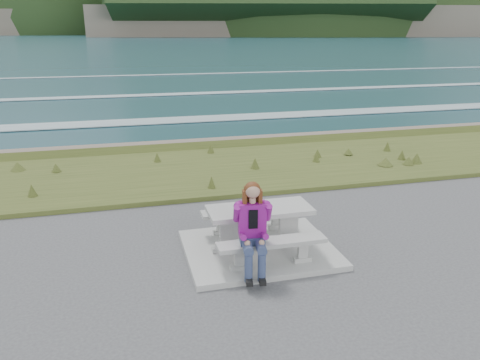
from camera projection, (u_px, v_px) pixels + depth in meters
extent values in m
cube|color=#9B9B96|center=(259.00, 249.00, 8.33)|extent=(2.60, 2.10, 0.10)
cube|color=#9B9B96|center=(230.00, 248.00, 8.17)|extent=(0.62, 0.12, 0.08)
cube|color=#9B9B96|center=(229.00, 233.00, 8.08)|extent=(0.34, 0.09, 0.51)
cube|color=#9B9B96|center=(229.00, 217.00, 7.99)|extent=(0.62, 0.12, 0.08)
cube|color=#9B9B96|center=(288.00, 241.00, 8.43)|extent=(0.62, 0.12, 0.08)
cube|color=#9B9B96|center=(288.00, 226.00, 8.34)|extent=(0.34, 0.09, 0.51)
cube|color=#9B9B96|center=(289.00, 211.00, 8.24)|extent=(0.62, 0.12, 0.08)
cube|color=#9B9B96|center=(260.00, 210.00, 8.09)|extent=(1.80, 0.75, 0.08)
cube|color=#9B9B96|center=(240.00, 267.00, 7.53)|extent=(0.30, 0.12, 0.08)
cube|color=#9B9B96|center=(240.00, 259.00, 7.48)|extent=(0.17, 0.09, 0.22)
cube|color=#9B9B96|center=(239.00, 250.00, 7.43)|extent=(0.30, 0.12, 0.08)
cube|color=#9B9B96|center=(302.00, 259.00, 7.78)|extent=(0.30, 0.12, 0.08)
cube|color=#9B9B96|center=(303.00, 251.00, 7.74)|extent=(0.17, 0.09, 0.22)
cube|color=#9B9B96|center=(303.00, 243.00, 7.69)|extent=(0.30, 0.12, 0.08)
cube|color=#9B9B96|center=(272.00, 242.00, 7.54)|extent=(1.80, 0.35, 0.07)
cube|color=#9B9B96|center=(221.00, 232.00, 8.82)|extent=(0.30, 0.12, 0.08)
cube|color=#9B9B96|center=(221.00, 225.00, 8.77)|extent=(0.17, 0.09, 0.22)
cube|color=#9B9B96|center=(221.00, 217.00, 8.72)|extent=(0.30, 0.12, 0.08)
cube|color=#9B9B96|center=(275.00, 226.00, 9.07)|extent=(0.30, 0.12, 0.08)
cube|color=#9B9B96|center=(276.00, 219.00, 9.03)|extent=(0.17, 0.09, 0.22)
cube|color=#9B9B96|center=(276.00, 212.00, 8.98)|extent=(0.30, 0.12, 0.08)
cube|color=#9B9B96|center=(249.00, 211.00, 8.83)|extent=(1.80, 0.35, 0.07)
cube|color=#39491B|center=(207.00, 172.00, 12.94)|extent=(160.00, 4.50, 0.22)
cube|color=#716355|center=(191.00, 147.00, 15.61)|extent=(160.00, 0.80, 2.20)
plane|color=#1D4753|center=(117.00, 34.00, 404.62)|extent=(1600.00, 1600.00, 0.00)
cube|color=silver|center=(172.00, 153.00, 21.77)|extent=(220.00, 3.00, 0.06)
cube|color=silver|center=(157.00, 121.00, 29.13)|extent=(220.00, 2.00, 0.06)
cube|color=silver|center=(145.00, 95.00, 40.17)|extent=(220.00, 1.40, 0.06)
cube|color=silver|center=(136.00, 75.00, 56.74)|extent=(220.00, 1.00, 0.06)
cube|color=#716355|center=(300.00, 22.00, 340.64)|extent=(296.14, 193.70, 18.00)
ellipsoid|color=#1A3216|center=(300.00, 18.00, 339.70)|extent=(311.77, 210.10, 204.63)
cube|color=#716355|center=(445.00, 24.00, 468.54)|extent=(224.66, 148.06, 18.00)
ellipsoid|color=#1A3216|center=(445.00, 21.00, 467.60)|extent=(236.23, 161.33, 156.48)
cube|color=#716355|center=(68.00, 23.00, 401.53)|extent=(201.55, 149.04, 18.00)
ellipsoid|color=#1A3216|center=(67.00, 19.00, 400.60)|extent=(211.86, 162.91, 132.41)
cube|color=navy|center=(254.00, 258.00, 7.29)|extent=(0.50, 0.79, 0.57)
cube|color=#8C1385|center=(252.00, 219.00, 7.34)|extent=(0.46, 0.31, 0.55)
sphere|color=tan|center=(253.00, 191.00, 7.18)|extent=(0.23, 0.23, 0.23)
sphere|color=#4E2D11|center=(252.00, 190.00, 7.20)|extent=(0.25, 0.25, 0.25)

